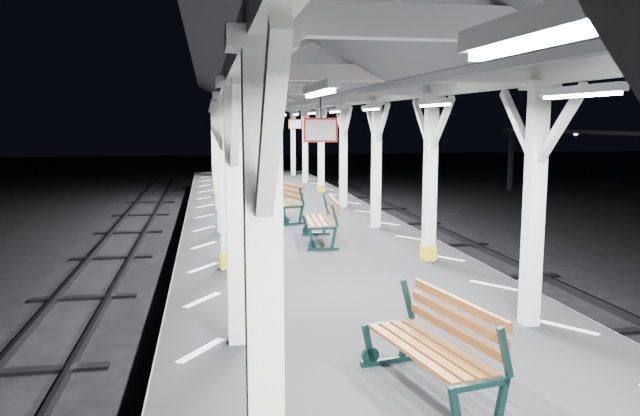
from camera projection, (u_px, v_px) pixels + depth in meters
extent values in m
plane|color=black|center=(354.00, 351.00, 10.36)|extent=(120.00, 120.00, 0.00)
cube|color=black|center=(354.00, 322.00, 10.29)|extent=(6.00, 50.00, 1.00)
cube|color=silver|center=(202.00, 300.00, 9.79)|extent=(1.00, 48.00, 0.01)
cube|color=silver|center=(494.00, 285.00, 10.65)|extent=(1.00, 48.00, 0.01)
cube|color=#2D2D33|center=(72.00, 365.00, 9.57)|extent=(0.08, 60.00, 0.16)
cube|color=black|center=(34.00, 370.00, 9.48)|extent=(2.20, 0.22, 0.06)
cube|color=#2D2D33|center=(596.00, 330.00, 11.13)|extent=(0.08, 60.00, 0.16)
cube|color=black|center=(624.00, 331.00, 11.23)|extent=(2.20, 0.22, 0.06)
cube|color=silver|center=(264.00, 319.00, 3.80)|extent=(0.22, 0.22, 3.20)
cube|color=silver|center=(260.00, 40.00, 3.57)|extent=(0.40, 0.40, 0.12)
cube|color=silver|center=(255.00, 128.00, 4.17)|extent=(0.10, 0.99, 0.99)
cube|color=silver|center=(271.00, 131.00, 3.10)|extent=(0.10, 0.99, 0.99)
cube|color=silver|center=(235.00, 218.00, 7.70)|extent=(0.22, 0.22, 3.20)
cube|color=silver|center=(232.00, 82.00, 7.46)|extent=(0.40, 0.40, 0.12)
cube|color=silver|center=(231.00, 124.00, 8.07)|extent=(0.10, 0.99, 0.99)
cube|color=silver|center=(235.00, 125.00, 7.00)|extent=(0.10, 0.99, 0.99)
cube|color=silver|center=(225.00, 185.00, 11.59)|extent=(0.22, 0.22, 3.20)
cube|color=silver|center=(224.00, 95.00, 11.36)|extent=(0.40, 0.40, 0.12)
cube|color=gold|center=(227.00, 260.00, 11.79)|extent=(0.26, 0.26, 0.30)
cube|color=silver|center=(223.00, 123.00, 11.97)|extent=(0.10, 0.99, 0.99)
cube|color=silver|center=(225.00, 123.00, 10.90)|extent=(0.10, 0.99, 0.99)
cube|color=silver|center=(221.00, 169.00, 15.49)|extent=(0.22, 0.22, 3.20)
cube|color=silver|center=(219.00, 102.00, 15.26)|extent=(0.40, 0.40, 0.12)
cube|color=silver|center=(219.00, 122.00, 15.87)|extent=(0.10, 0.99, 0.99)
cube|color=silver|center=(220.00, 123.00, 14.80)|extent=(0.10, 0.99, 0.99)
cube|color=silver|center=(218.00, 159.00, 19.39)|extent=(0.22, 0.22, 3.20)
cube|color=silver|center=(217.00, 105.00, 19.16)|extent=(0.40, 0.40, 0.12)
cube|color=silver|center=(217.00, 122.00, 19.77)|extent=(0.10, 0.99, 0.99)
cube|color=silver|center=(217.00, 122.00, 18.69)|extent=(0.10, 0.99, 0.99)
cube|color=silver|center=(216.00, 153.00, 23.29)|extent=(0.22, 0.22, 3.20)
cube|color=silver|center=(215.00, 108.00, 23.06)|extent=(0.40, 0.40, 0.12)
cube|color=gold|center=(217.00, 191.00, 23.49)|extent=(0.26, 0.26, 0.30)
cube|color=silver|center=(215.00, 122.00, 23.66)|extent=(0.10, 0.99, 0.99)
cube|color=silver|center=(215.00, 122.00, 22.59)|extent=(0.10, 0.99, 0.99)
cube|color=silver|center=(215.00, 148.00, 27.19)|extent=(0.22, 0.22, 3.20)
cube|color=silver|center=(214.00, 110.00, 26.95)|extent=(0.40, 0.40, 0.12)
cube|color=silver|center=(214.00, 122.00, 27.56)|extent=(0.10, 0.99, 0.99)
cube|color=silver|center=(214.00, 122.00, 26.49)|extent=(0.10, 0.99, 0.99)
cube|color=silver|center=(214.00, 145.00, 31.08)|extent=(0.22, 0.22, 3.20)
cube|color=silver|center=(213.00, 111.00, 30.85)|extent=(0.40, 0.40, 0.12)
cube|color=silver|center=(213.00, 121.00, 31.46)|extent=(0.10, 0.99, 0.99)
cube|color=silver|center=(213.00, 121.00, 30.39)|extent=(0.10, 0.99, 0.99)
cube|color=silver|center=(534.00, 210.00, 8.40)|extent=(0.22, 0.22, 3.20)
cube|color=silver|center=(540.00, 85.00, 8.17)|extent=(0.40, 0.40, 0.12)
cube|color=silver|center=(518.00, 124.00, 8.77)|extent=(0.10, 0.99, 0.99)
cube|color=silver|center=(561.00, 125.00, 7.70)|extent=(0.10, 0.99, 0.99)
cube|color=silver|center=(430.00, 182.00, 12.30)|extent=(0.22, 0.22, 3.20)
cube|color=silver|center=(432.00, 97.00, 12.07)|extent=(0.40, 0.40, 0.12)
cube|color=gold|center=(428.00, 252.00, 12.50)|extent=(0.26, 0.26, 0.30)
cube|color=silver|center=(422.00, 123.00, 12.67)|extent=(0.10, 0.99, 0.99)
cube|color=silver|center=(442.00, 123.00, 11.60)|extent=(0.10, 0.99, 0.99)
cube|color=silver|center=(376.00, 167.00, 16.20)|extent=(0.22, 0.22, 3.20)
cube|color=silver|center=(377.00, 102.00, 15.96)|extent=(0.40, 0.40, 0.12)
cube|color=silver|center=(371.00, 122.00, 16.57)|extent=(0.10, 0.99, 0.99)
cube|color=silver|center=(383.00, 122.00, 15.50)|extent=(0.10, 0.99, 0.99)
cube|color=silver|center=(343.00, 158.00, 20.09)|extent=(0.22, 0.22, 3.20)
cube|color=silver|center=(344.00, 106.00, 19.86)|extent=(0.40, 0.40, 0.12)
cube|color=silver|center=(340.00, 122.00, 20.47)|extent=(0.10, 0.99, 0.99)
cube|color=silver|center=(347.00, 122.00, 19.40)|extent=(0.10, 0.99, 0.99)
cube|color=silver|center=(321.00, 152.00, 23.99)|extent=(0.22, 0.22, 3.20)
cube|color=silver|center=(321.00, 108.00, 23.76)|extent=(0.40, 0.40, 0.12)
cube|color=gold|center=(321.00, 188.00, 24.19)|extent=(0.26, 0.26, 0.30)
cube|color=silver|center=(319.00, 122.00, 24.37)|extent=(0.10, 0.99, 0.99)
cube|color=silver|center=(324.00, 122.00, 23.29)|extent=(0.10, 0.99, 0.99)
cube|color=silver|center=(305.00, 147.00, 27.89)|extent=(0.22, 0.22, 3.20)
cube|color=silver|center=(305.00, 110.00, 27.66)|extent=(0.40, 0.40, 0.12)
cube|color=silver|center=(303.00, 122.00, 28.26)|extent=(0.10, 0.99, 0.99)
cube|color=silver|center=(307.00, 122.00, 27.19)|extent=(0.10, 0.99, 0.99)
cube|color=silver|center=(293.00, 144.00, 31.79)|extent=(0.22, 0.22, 3.20)
cube|color=silver|center=(293.00, 111.00, 31.56)|extent=(0.40, 0.40, 0.12)
cube|color=silver|center=(291.00, 121.00, 32.16)|extent=(0.10, 0.99, 0.99)
cube|color=silver|center=(294.00, 121.00, 31.09)|extent=(0.10, 0.99, 0.99)
cube|color=silver|center=(227.00, 82.00, 9.40)|extent=(0.18, 48.00, 0.24)
cube|color=silver|center=(476.00, 84.00, 10.10)|extent=(0.18, 48.00, 0.24)
cube|color=silver|center=(580.00, 27.00, 3.90)|extent=(4.20, 0.14, 0.20)
cube|color=silver|center=(393.00, 74.00, 7.80)|extent=(4.20, 0.14, 0.20)
cube|color=silver|center=(331.00, 89.00, 11.70)|extent=(4.20, 0.14, 0.20)
cube|color=silver|center=(300.00, 97.00, 15.60)|extent=(4.20, 0.14, 0.20)
cube|color=silver|center=(281.00, 102.00, 19.49)|extent=(4.20, 0.14, 0.20)
cube|color=silver|center=(269.00, 105.00, 23.39)|extent=(4.20, 0.14, 0.20)
cube|color=silver|center=(260.00, 107.00, 27.29)|extent=(4.20, 0.14, 0.20)
cube|color=silver|center=(253.00, 109.00, 31.19)|extent=(4.20, 0.14, 0.20)
cube|color=silver|center=(356.00, 22.00, 9.62)|extent=(0.16, 48.00, 0.20)
cube|color=#4D5155|center=(273.00, 46.00, 9.44)|extent=(2.80, 49.00, 1.45)
cube|color=#4D5155|center=(436.00, 49.00, 9.90)|extent=(2.80, 49.00, 1.45)
cube|color=silver|center=(568.00, 14.00, 1.76)|extent=(0.10, 1.35, 0.08)
cube|color=white|center=(567.00, 32.00, 1.77)|extent=(0.05, 1.25, 0.05)
cube|color=silver|center=(319.00, 87.00, 5.66)|extent=(0.10, 1.35, 0.08)
cube|color=white|center=(319.00, 93.00, 5.67)|extent=(0.05, 1.25, 0.05)
cube|color=silver|center=(273.00, 101.00, 9.56)|extent=(0.10, 1.35, 0.08)
cube|color=white|center=(273.00, 104.00, 9.57)|extent=(0.05, 1.25, 0.05)
cube|color=silver|center=(254.00, 106.00, 13.46)|extent=(0.10, 1.35, 0.08)
cube|color=white|center=(254.00, 109.00, 13.46)|extent=(0.05, 1.25, 0.05)
cube|color=silver|center=(243.00, 110.00, 17.35)|extent=(0.10, 1.35, 0.08)
cube|color=white|center=(243.00, 111.00, 17.36)|extent=(0.05, 1.25, 0.05)
cube|color=silver|center=(237.00, 112.00, 21.25)|extent=(0.10, 1.35, 0.08)
cube|color=white|center=(237.00, 113.00, 21.26)|extent=(0.05, 1.25, 0.05)
cube|color=silver|center=(232.00, 113.00, 25.15)|extent=(0.10, 1.35, 0.08)
cube|color=white|center=(232.00, 114.00, 25.16)|extent=(0.05, 1.25, 0.05)
cube|color=silver|center=(229.00, 114.00, 29.05)|extent=(0.10, 1.35, 0.08)
cube|color=white|center=(229.00, 115.00, 29.06)|extent=(0.05, 1.25, 0.05)
cube|color=silver|center=(579.00, 90.00, 6.12)|extent=(0.10, 1.35, 0.08)
cube|color=white|center=(579.00, 95.00, 6.12)|extent=(0.05, 1.25, 0.05)
cube|color=silver|center=(434.00, 102.00, 10.02)|extent=(0.10, 1.35, 0.08)
cube|color=white|center=(434.00, 105.00, 10.02)|extent=(0.05, 1.25, 0.05)
cube|color=silver|center=(371.00, 107.00, 13.91)|extent=(0.10, 1.35, 0.08)
cube|color=white|center=(371.00, 109.00, 13.92)|extent=(0.05, 1.25, 0.05)
cube|color=silver|center=(335.00, 110.00, 17.81)|extent=(0.10, 1.35, 0.08)
cube|color=white|center=(335.00, 112.00, 17.82)|extent=(0.05, 1.25, 0.05)
cube|color=silver|center=(312.00, 112.00, 21.71)|extent=(0.10, 1.35, 0.08)
cube|color=white|center=(312.00, 113.00, 21.72)|extent=(0.05, 1.25, 0.05)
cube|color=silver|center=(296.00, 113.00, 25.61)|extent=(0.10, 1.35, 0.08)
cube|color=white|center=(296.00, 114.00, 25.61)|extent=(0.05, 1.25, 0.05)
cube|color=silver|center=(284.00, 114.00, 29.51)|extent=(0.10, 1.35, 0.08)
cube|color=white|center=(284.00, 115.00, 29.51)|extent=(0.05, 1.25, 0.05)
cylinder|color=black|center=(320.00, 105.00, 8.91)|extent=(0.02, 0.02, 0.36)
cube|color=red|center=(320.00, 130.00, 8.96)|extent=(0.50, 0.03, 0.35)
cube|color=white|center=(320.00, 130.00, 8.96)|extent=(0.44, 0.04, 0.29)
cylinder|color=black|center=(295.00, 115.00, 23.70)|extent=(0.02, 0.02, 0.36)
cube|color=red|center=(295.00, 124.00, 23.75)|extent=(0.50, 0.03, 0.35)
cube|color=white|center=(295.00, 124.00, 23.75)|extent=(0.44, 0.05, 0.29)
cube|color=black|center=(511.00, 160.00, 34.03)|extent=(0.20, 0.20, 3.30)
sphere|color=silver|center=(576.00, 133.00, 27.96)|extent=(0.20, 0.20, 0.20)
sphere|color=silver|center=(512.00, 131.00, 33.81)|extent=(0.20, 0.20, 0.20)
cube|color=black|center=(456.00, 413.00, 5.45)|extent=(0.18, 0.09, 0.52)
cube|color=black|center=(501.00, 405.00, 5.62)|extent=(0.16, 0.08, 0.52)
cube|color=black|center=(505.00, 352.00, 5.56)|extent=(0.19, 0.09, 0.49)
cube|color=black|center=(388.00, 361.00, 7.23)|extent=(0.67, 0.19, 0.07)
cube|color=black|center=(369.00, 345.00, 7.11)|extent=(0.18, 0.09, 0.52)
cube|color=black|center=(405.00, 340.00, 7.27)|extent=(0.16, 0.08, 0.52)
cube|color=black|center=(408.00, 299.00, 7.21)|extent=(0.19, 0.09, 0.49)
cube|color=brown|center=(409.00, 351.00, 6.25)|extent=(0.41, 1.69, 0.04)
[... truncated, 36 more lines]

